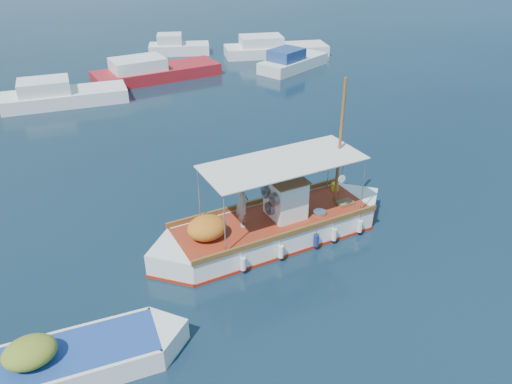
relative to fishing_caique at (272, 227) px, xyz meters
name	(u,v)px	position (x,y,z in m)	size (l,w,h in m)	color
ground	(283,225)	(0.80, 0.63, -0.51)	(160.00, 160.00, 0.00)	black
fishing_caique	(272,227)	(0.00, 0.00, 0.00)	(9.34, 2.80, 5.70)	white
dinghy	(66,363)	(-7.41, -2.99, -0.19)	(6.22, 2.09, 1.52)	white
bg_boat_nw	(61,96)	(-4.78, 18.34, -0.01)	(7.41, 3.10, 1.80)	silver
bg_boat_n	(153,72)	(1.66, 20.94, -0.01)	(8.84, 3.38, 1.80)	maroon
bg_boat_ne	(292,62)	(11.62, 18.94, -0.01)	(6.28, 4.35, 1.80)	silver
bg_boat_e	(273,49)	(12.26, 23.16, -0.01)	(8.66, 4.68, 1.80)	silver
bg_boat_far_n	(177,48)	(5.45, 27.10, -0.01)	(5.23, 3.49, 1.80)	silver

